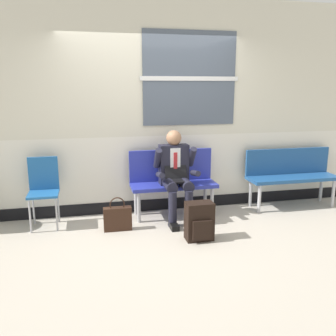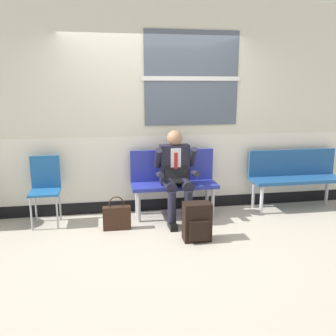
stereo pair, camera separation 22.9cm
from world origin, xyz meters
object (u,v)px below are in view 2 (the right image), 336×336
backpack (197,222)px  handbag (117,217)px  bench_empty (295,174)px  folding_chair (45,184)px  person_seated (176,173)px  bench_with_person (173,178)px

backpack → handbag: bearing=151.5°
bench_empty → backpack: (-1.75, -0.95, -0.29)m
handbag → folding_chair: 1.07m
person_seated → bench_empty: bearing=6.0°
handbag → folding_chair: folding_chair is taller
bench_with_person → folding_chair: bench_with_person is taller
person_seated → folding_chair: size_ratio=1.35×
bench_with_person → bench_empty: 1.86m
bench_empty → handbag: (-2.69, -0.44, -0.36)m
backpack → handbag: backpack is taller
bench_empty → handbag: bearing=-170.7°
person_seated → folding_chair: 1.75m
handbag → bench_empty: bearing=9.3°
bench_with_person → backpack: (0.11, -0.95, -0.31)m
bench_with_person → handbag: size_ratio=2.71×
bench_with_person → person_seated: (0.00, -0.20, 0.11)m
bench_with_person → bench_empty: bench_with_person is taller
bench_with_person → folding_chair: 1.74m
bench_empty → folding_chair: 3.60m
folding_chair → bench_empty: bearing=0.7°
handbag → bench_with_person: bearing=28.2°
person_seated → backpack: (0.11, -0.75, -0.42)m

